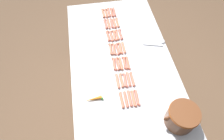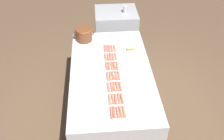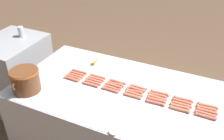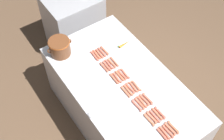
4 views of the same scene
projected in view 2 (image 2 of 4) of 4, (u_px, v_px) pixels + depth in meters
name	position (u px, v px, depth m)	size (l,w,h in m)	color
ground_plane	(111.00, 112.00, 3.84)	(20.00, 20.00, 0.00)	brown
griddle_counter	(111.00, 93.00, 3.57)	(1.07, 1.94, 0.84)	#BCBCC1
back_cabinet	(116.00, 34.00, 4.70)	(0.74, 0.62, 0.93)	#A0A0A4
hot_dog_0	(111.00, 113.00, 2.73)	(0.03, 0.17, 0.03)	#CA644F
hot_dog_1	(110.00, 99.00, 2.89)	(0.03, 0.17, 0.03)	#CE7150
hot_dog_2	(108.00, 87.00, 3.04)	(0.03, 0.17, 0.03)	#D36553
hot_dog_3	(108.00, 76.00, 3.20)	(0.03, 0.17, 0.03)	#CD7152
hot_dog_4	(106.00, 66.00, 3.36)	(0.03, 0.17, 0.03)	#CB684C
hot_dog_5	(105.00, 57.00, 3.51)	(0.03, 0.17, 0.03)	#D06950
hot_dog_6	(105.00, 49.00, 3.67)	(0.03, 0.17, 0.03)	#D66751
hot_dog_7	(114.00, 112.00, 2.74)	(0.03, 0.17, 0.03)	#CA684D
hot_dog_8	(113.00, 99.00, 2.89)	(0.04, 0.17, 0.03)	#D27154
hot_dog_9	(112.00, 87.00, 3.05)	(0.03, 0.17, 0.03)	#CB694E
hot_dog_10	(110.00, 76.00, 3.20)	(0.03, 0.17, 0.03)	#CC7051
hot_dog_11	(109.00, 66.00, 3.36)	(0.04, 0.17, 0.03)	#D4674F
hot_dog_12	(108.00, 57.00, 3.51)	(0.03, 0.17, 0.03)	#CB6A52
hot_dog_13	(107.00, 48.00, 3.67)	(0.03, 0.17, 0.03)	#D56F4E
hot_dog_14	(118.00, 112.00, 2.74)	(0.03, 0.17, 0.03)	#CC6A52
hot_dog_15	(116.00, 99.00, 2.89)	(0.03, 0.17, 0.03)	#CA6753
hot_dog_16	(114.00, 86.00, 3.05)	(0.03, 0.17, 0.03)	#D56F52
hot_dog_17	(113.00, 75.00, 3.21)	(0.04, 0.17, 0.03)	#D4654E
hot_dog_18	(112.00, 65.00, 3.36)	(0.03, 0.17, 0.03)	#CA6E4D
hot_dog_19	(110.00, 56.00, 3.52)	(0.03, 0.17, 0.03)	#D16552
hot_dog_20	(109.00, 48.00, 3.67)	(0.03, 0.17, 0.03)	#D1684F
hot_dog_21	(121.00, 111.00, 2.75)	(0.04, 0.17, 0.03)	#CB6B4E
hot_dog_22	(119.00, 98.00, 2.90)	(0.03, 0.17, 0.03)	#D26D4E
hot_dog_23	(117.00, 86.00, 3.06)	(0.04, 0.17, 0.03)	#CC6C52
hot_dog_24	(116.00, 75.00, 3.21)	(0.04, 0.17, 0.03)	#D36F53
hot_dog_25	(114.00, 66.00, 3.36)	(0.03, 0.17, 0.03)	#C96750
hot_dog_26	(113.00, 57.00, 3.52)	(0.03, 0.17, 0.03)	#D07252
hot_dog_27	(112.00, 48.00, 3.68)	(0.03, 0.17, 0.03)	#CF6952
hot_dog_28	(124.00, 112.00, 2.74)	(0.03, 0.17, 0.03)	#CB714F
hot_dog_29	(122.00, 98.00, 2.90)	(0.03, 0.17, 0.03)	#CD6450
hot_dog_30	(120.00, 86.00, 3.05)	(0.04, 0.17, 0.03)	#CC644C
hot_dog_31	(119.00, 76.00, 3.21)	(0.03, 0.17, 0.03)	#CB6F52
hot_dog_32	(117.00, 66.00, 3.36)	(0.03, 0.17, 0.03)	#D76851
hot_dog_33	(116.00, 56.00, 3.52)	(0.03, 0.17, 0.03)	#D27156
hot_dog_34	(115.00, 48.00, 3.68)	(0.03, 0.17, 0.03)	#C96A4E
bean_pot	(84.00, 34.00, 3.80)	(0.32, 0.25, 0.20)	brown
serving_spoon	(75.00, 79.00, 3.17)	(0.27, 0.11, 0.02)	#B7B7BC
carrot	(132.00, 49.00, 3.65)	(0.18, 0.05, 0.03)	orange
soda_can	(125.00, 9.00, 4.33)	(0.07, 0.07, 0.13)	#BCBCC1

